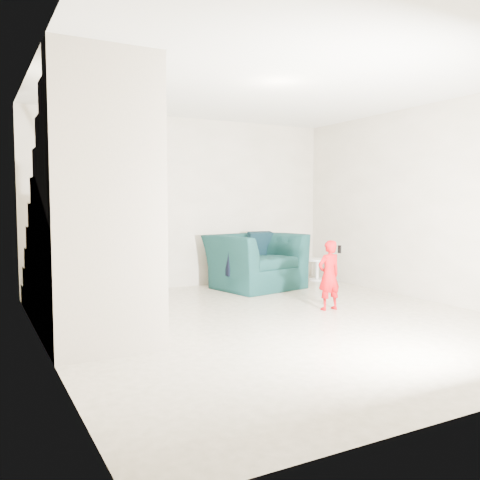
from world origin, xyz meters
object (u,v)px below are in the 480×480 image
side_table (317,266)px  toddler (329,275)px  staircase (88,242)px  armchair (256,261)px

side_table → toddler: bearing=-123.4°
side_table → staircase: staircase is taller
armchair → side_table: armchair is taller
side_table → staircase: size_ratio=0.10×
armchair → toddler: 1.86m
toddler → side_table: toddler is taller
armchair → staircase: size_ratio=0.36×
toddler → armchair: bearing=-90.2°
side_table → staircase: 4.63m
armchair → toddler: toddler is taller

